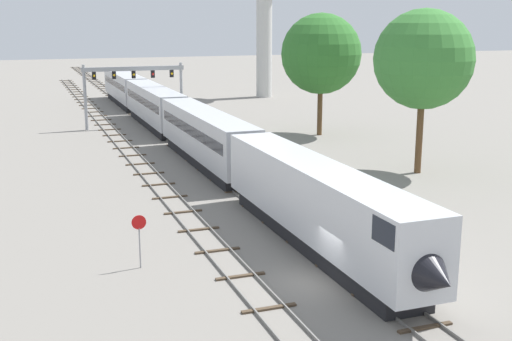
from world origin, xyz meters
TOP-DOWN VIEW (x-y plane):
  - ground_plane at (0.00, 0.00)m, footprint 400.00×400.00m
  - track_main at (2.00, 60.00)m, footprint 2.60×200.00m
  - track_near at (-3.50, 40.00)m, footprint 2.60×160.00m
  - passenger_train at (2.00, 39.62)m, footprint 3.04×91.82m
  - signal_gantry at (-0.25, 50.88)m, footprint 12.10×0.49m
  - stop_sign at (-8.00, 4.99)m, footprint 0.76×0.08m
  - trackside_tree_left at (18.06, 18.69)m, footprint 8.20×8.20m
  - trackside_tree_mid at (18.32, 38.51)m, footprint 8.84×8.84m

SIDE VIEW (x-z plane):
  - ground_plane at x=0.00m, z-range 0.00..0.00m
  - track_main at x=2.00m, z-range -0.01..0.15m
  - track_near at x=-3.50m, z-range -0.01..0.15m
  - stop_sign at x=-8.00m, z-range 0.43..3.31m
  - passenger_train at x=2.00m, z-range 0.20..5.00m
  - signal_gantry at x=-0.25m, z-range 1.81..9.45m
  - trackside_tree_mid at x=18.32m, z-range 2.29..15.75m
  - trackside_tree_left at x=18.06m, z-range 2.69..16.32m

